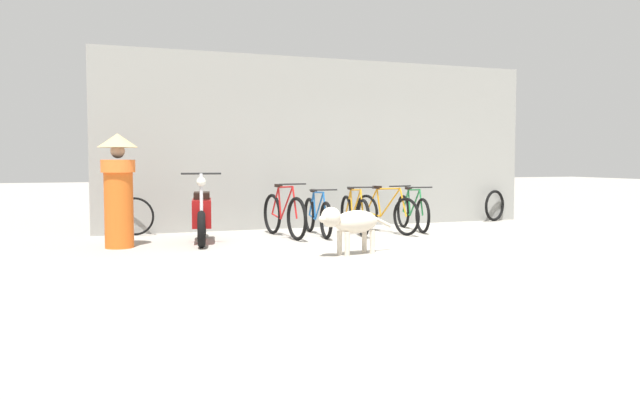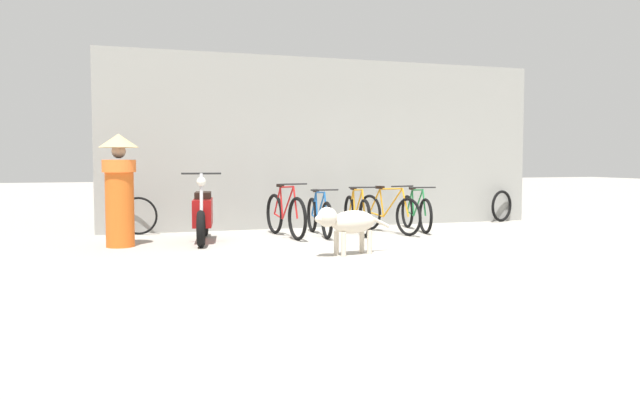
# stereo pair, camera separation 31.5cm
# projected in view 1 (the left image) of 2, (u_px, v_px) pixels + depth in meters

# --- Properties ---
(ground_plane) EXTENTS (60.00, 60.00, 0.00)m
(ground_plane) POSITION_uv_depth(u_px,v_px,m) (409.00, 250.00, 8.74)
(ground_plane) COLOR #9E998E
(shop_wall_back) EXTENTS (8.42, 0.20, 3.14)m
(shop_wall_back) POSITION_uv_depth(u_px,v_px,m) (326.00, 143.00, 11.73)
(shop_wall_back) COLOR gray
(shop_wall_back) RESTS_ON ground
(bicycle_0) EXTENTS (0.46, 1.66, 0.89)m
(bicycle_0) POSITION_uv_depth(u_px,v_px,m) (284.00, 215.00, 10.15)
(bicycle_0) COLOR black
(bicycle_0) RESTS_ON ground
(bicycle_1) EXTENTS (0.46, 1.63, 0.79)m
(bicycle_1) POSITION_uv_depth(u_px,v_px,m) (317.00, 216.00, 10.39)
(bicycle_1) COLOR black
(bicycle_1) RESTS_ON ground
(bicycle_2) EXTENTS (0.46, 1.63, 0.82)m
(bicycle_2) POSITION_uv_depth(u_px,v_px,m) (354.00, 214.00, 10.65)
(bicycle_2) COLOR black
(bicycle_2) RESTS_ON ground
(bicycle_3) EXTENTS (0.54, 1.66, 0.83)m
(bicycle_3) POSITION_uv_depth(u_px,v_px,m) (385.00, 213.00, 10.79)
(bicycle_3) COLOR black
(bicycle_3) RESTS_ON ground
(bicycle_4) EXTENTS (0.46, 1.57, 0.80)m
(bicycle_4) POSITION_uv_depth(u_px,v_px,m) (412.00, 212.00, 11.15)
(bicycle_4) COLOR black
(bicycle_4) RESTS_ON ground
(motorcycle) EXTENTS (0.58, 1.82, 1.07)m
(motorcycle) POSITION_uv_depth(u_px,v_px,m) (202.00, 215.00, 9.52)
(motorcycle) COLOR black
(motorcycle) RESTS_ON ground
(stray_dog) EXTENTS (1.18, 0.49, 0.65)m
(stray_dog) POSITION_uv_depth(u_px,v_px,m) (351.00, 222.00, 8.22)
(stray_dog) COLOR beige
(stray_dog) RESTS_ON ground
(person_in_robes) EXTENTS (0.79, 0.79, 1.63)m
(person_in_robes) POSITION_uv_depth(u_px,v_px,m) (118.00, 185.00, 8.88)
(person_in_robes) COLOR orange
(person_in_robes) RESTS_ON ground
(spare_tire_left) EXTENTS (0.62, 0.27, 0.64)m
(spare_tire_left) POSITION_uv_depth(u_px,v_px,m) (495.00, 206.00, 12.82)
(spare_tire_left) COLOR black
(spare_tire_left) RESTS_ON ground
(spare_tire_right) EXTENTS (0.62, 0.23, 0.64)m
(spare_tire_right) POSITION_uv_depth(u_px,v_px,m) (135.00, 216.00, 10.37)
(spare_tire_right) COLOR black
(spare_tire_right) RESTS_ON ground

